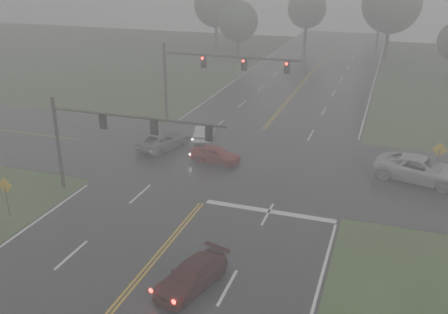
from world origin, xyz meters
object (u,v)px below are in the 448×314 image
at_px(sedan_maroon, 192,287).
at_px(pickup_white, 419,181).
at_px(sedan_silver, 205,140).
at_px(signal_gantry_near, 105,131).
at_px(sedan_red, 216,163).
at_px(signal_gantry_far, 205,69).
at_px(car_grey, 164,148).

relative_size(sedan_maroon, pickup_white, 0.69).
bearing_deg(sedan_silver, signal_gantry_near, 69.45).
distance_m(sedan_red, signal_gantry_far, 11.78).
xyz_separation_m(sedan_red, signal_gantry_near, (-4.83, -7.71, 4.61)).
relative_size(car_grey, pickup_white, 0.80).
bearing_deg(car_grey, sedan_silver, -114.03).
bearing_deg(signal_gantry_far, car_grey, -95.37).
xyz_separation_m(sedan_maroon, pickup_white, (10.87, 17.05, 0.00)).
bearing_deg(sedan_silver, sedan_red, 109.02).
distance_m(sedan_maroon, car_grey, 19.57).
relative_size(sedan_red, sedan_silver, 0.99).
bearing_deg(sedan_maroon, pickup_white, 74.41).
distance_m(sedan_maroon, sedan_silver, 21.43).
relative_size(pickup_white, signal_gantry_far, 0.47).
relative_size(sedan_maroon, car_grey, 0.87).
bearing_deg(sedan_red, signal_gantry_near, 151.98).
relative_size(pickup_white, signal_gantry_near, 0.52).
xyz_separation_m(car_grey, signal_gantry_near, (0.40, -9.28, 4.61)).
bearing_deg(sedan_silver, sedan_maroon, 98.30).
relative_size(signal_gantry_near, signal_gantry_far, 0.91).
height_order(pickup_white, signal_gantry_near, signal_gantry_near).
distance_m(pickup_white, signal_gantry_far, 21.90).
bearing_deg(signal_gantry_near, sedan_maroon, -40.33).
xyz_separation_m(sedan_red, pickup_white, (15.21, 1.55, 0.00)).
relative_size(sedan_maroon, signal_gantry_far, 0.33).
xyz_separation_m(sedan_silver, signal_gantry_near, (-2.10, -12.45, 4.61)).
relative_size(sedan_red, signal_gantry_near, 0.32).
relative_size(car_grey, signal_gantry_near, 0.41).
relative_size(sedan_silver, car_grey, 0.79).
bearing_deg(signal_gantry_far, pickup_white, -22.09).
height_order(sedan_red, pickup_white, pickup_white).
height_order(sedan_maroon, pickup_white, pickup_white).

